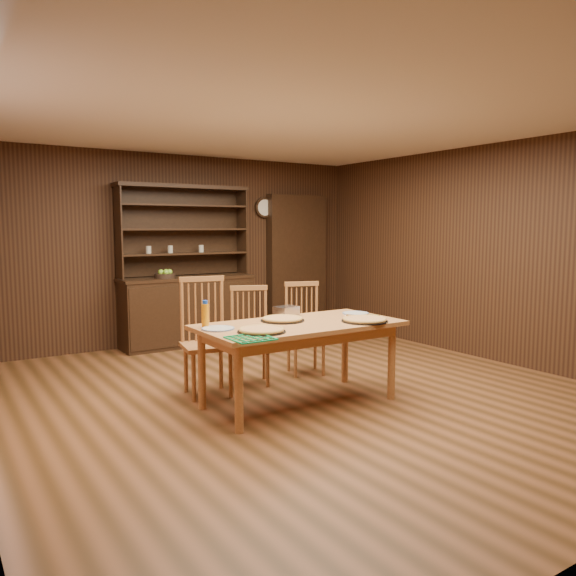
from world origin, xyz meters
TOP-DOWN VIEW (x-y plane):
  - floor at (0.00, 0.00)m, footprint 6.00×6.00m
  - room_shell at (0.00, 0.00)m, footprint 6.00×6.00m
  - china_hutch at (-0.00, 2.75)m, footprint 1.84×0.52m
  - doorway at (1.90, 2.90)m, footprint 1.00×0.18m
  - wall_clock at (1.35, 2.96)m, footprint 0.30×0.05m
  - dining_table at (-0.17, -0.24)m, footprint 1.84×0.92m
  - chair_left at (-0.74, 0.55)m, footprint 0.54×0.52m
  - chair_center at (-0.19, 0.65)m, footprint 0.53×0.52m
  - chair_right at (0.51, 0.68)m, footprint 0.51×0.50m
  - pizza_left at (-0.68, -0.44)m, footprint 0.40×0.40m
  - pizza_right at (0.37, -0.50)m, footprint 0.43×0.43m
  - pizza_center at (-0.24, -0.07)m, footprint 0.40×0.40m
  - cooling_rack at (-0.90, -0.64)m, footprint 0.35×0.35m
  - plate_left at (-0.93, -0.14)m, footprint 0.28×0.28m
  - plate_right at (0.58, -0.12)m, footprint 0.26×0.26m
  - foil_dish at (-0.04, 0.19)m, footprint 0.26×0.22m
  - juice_bottle at (-0.98, 0.01)m, footprint 0.06×0.06m
  - pot_holder_a at (0.58, -0.32)m, footprint 0.25×0.25m
  - pot_holder_b at (0.56, -0.16)m, footprint 0.28×0.28m
  - fruit_bowl at (-0.33, 2.69)m, footprint 0.28×0.28m

SIDE VIEW (x-z plane):
  - floor at x=0.00m, z-range 0.00..0.00m
  - chair_center at x=-0.19m, z-range 0.03..1.03m
  - chair_right at x=0.51m, z-range 0.03..1.03m
  - china_hutch at x=0.00m, z-range -0.49..1.68m
  - chair_left at x=-0.74m, z-range 0.04..1.17m
  - dining_table at x=-0.17m, z-range 0.29..1.04m
  - pot_holder_a at x=0.58m, z-range 0.75..0.76m
  - cooling_rack at x=-0.90m, z-range 0.75..0.76m
  - pot_holder_b at x=0.56m, z-range 0.75..0.76m
  - plate_left at x=-0.93m, z-range 0.75..0.77m
  - plate_right at x=0.58m, z-range 0.75..0.77m
  - pizza_center at x=-0.24m, z-range 0.75..0.79m
  - pizza_right at x=0.37m, z-range 0.75..0.79m
  - pizza_left at x=-0.68m, z-range 0.75..0.79m
  - foil_dish at x=-0.04m, z-range 0.75..0.84m
  - juice_bottle at x=-0.98m, z-range 0.74..0.98m
  - fruit_bowl at x=-0.33m, z-range 0.92..1.04m
  - doorway at x=1.90m, z-range 0.00..2.10m
  - room_shell at x=0.00m, z-range -1.42..4.58m
  - wall_clock at x=1.35m, z-range 1.75..2.05m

